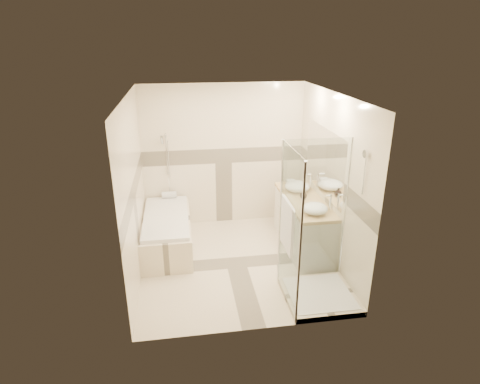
{
  "coord_description": "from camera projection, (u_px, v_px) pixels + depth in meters",
  "views": [
    {
      "loc": [
        -0.75,
        -5.22,
        3.22
      ],
      "look_at": [
        0.1,
        0.25,
        1.05
      ],
      "focal_mm": 30.0,
      "sensor_mm": 36.0,
      "label": 1
    }
  ],
  "objects": [
    {
      "name": "faucet_far",
      "position": [
        330.0,
        202.0,
        5.7
      ],
      "size": [
        0.11,
        0.03,
        0.28
      ],
      "color": "silver",
      "rests_on": "vanity"
    },
    {
      "name": "amenity_bottle_b",
      "position": [
        303.0,
        194.0,
        6.2
      ],
      "size": [
        0.14,
        0.14,
        0.14
      ],
      "primitive_type": "imported",
      "rotation": [
        0.0,
        0.0,
        -0.3
      ],
      "color": "black",
      "rests_on": "vanity"
    },
    {
      "name": "vessel_sink_near",
      "position": [
        297.0,
        186.0,
        6.51
      ],
      "size": [
        0.4,
        0.4,
        0.16
      ],
      "primitive_type": "ellipsoid",
      "color": "white",
      "rests_on": "vanity"
    },
    {
      "name": "shower_enclosure",
      "position": [
        311.0,
        263.0,
        5.13
      ],
      "size": [
        0.96,
        0.93,
        2.04
      ],
      "color": "beige",
      "rests_on": "ground"
    },
    {
      "name": "vanity",
      "position": [
        303.0,
        224.0,
        6.37
      ],
      "size": [
        0.58,
        1.62,
        0.85
      ],
      "color": "silver",
      "rests_on": "ground"
    },
    {
      "name": "faucet_near",
      "position": [
        310.0,
        180.0,
        6.5
      ],
      "size": [
        0.12,
        0.03,
        0.3
      ],
      "color": "silver",
      "rests_on": "vanity"
    },
    {
      "name": "vessel_sink_far",
      "position": [
        315.0,
        208.0,
        5.7
      ],
      "size": [
        0.37,
        0.37,
        0.15
      ],
      "primitive_type": "ellipsoid",
      "color": "white",
      "rests_on": "vanity"
    },
    {
      "name": "amenity_bottle_a",
      "position": [
        303.0,
        195.0,
        6.2
      ],
      "size": [
        0.08,
        0.08,
        0.14
      ],
      "primitive_type": "imported",
      "rotation": [
        0.0,
        0.0,
        -0.25
      ],
      "color": "black",
      "rests_on": "vanity"
    },
    {
      "name": "rolled_towel",
      "position": [
        169.0,
        195.0,
        7.01
      ],
      "size": [
        0.25,
        0.11,
        0.11
      ],
      "primitive_type": "cylinder",
      "rotation": [
        0.0,
        1.57,
        0.0
      ],
      "color": "silver",
      "rests_on": "bathtub"
    },
    {
      "name": "bathtub",
      "position": [
        167.0,
        230.0,
        6.43
      ],
      "size": [
        0.75,
        1.7,
        0.56
      ],
      "color": "beige",
      "rests_on": "ground"
    },
    {
      "name": "folded_towels",
      "position": [
        292.0,
        183.0,
        6.78
      ],
      "size": [
        0.17,
        0.25,
        0.07
      ],
      "primitive_type": "cube",
      "rotation": [
        0.0,
        0.0,
        0.17
      ],
      "color": "silver",
      "rests_on": "vanity"
    },
    {
      "name": "room",
      "position": [
        239.0,
        185.0,
        5.65
      ],
      "size": [
        2.82,
        3.02,
        2.52
      ],
      "color": "beige",
      "rests_on": "ground"
    }
  ]
}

